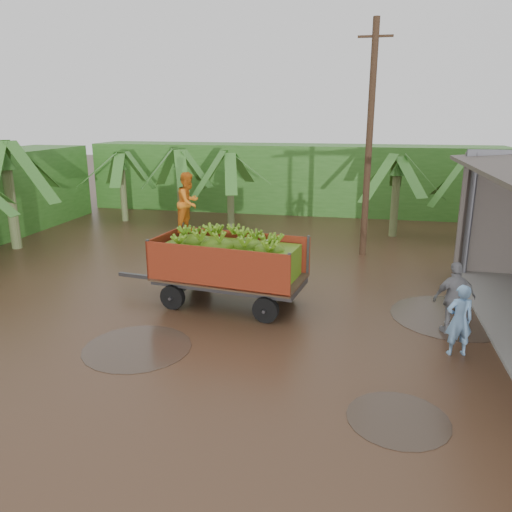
{
  "coord_description": "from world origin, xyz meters",
  "views": [
    {
      "loc": [
        1.82,
        -11.31,
        5.16
      ],
      "look_at": [
        -1.0,
        1.93,
        1.31
      ],
      "focal_mm": 35.0,
      "sensor_mm": 36.0,
      "label": 1
    }
  ],
  "objects_px": {
    "utility_pole": "(369,141)",
    "man_grey": "(454,298)",
    "banana_trailer": "(228,261)",
    "man_blue": "(459,320)"
  },
  "relations": [
    {
      "from": "banana_trailer",
      "to": "utility_pole",
      "type": "height_order",
      "value": "utility_pole"
    },
    {
      "from": "banana_trailer",
      "to": "man_blue",
      "type": "relative_size",
      "value": 3.51
    },
    {
      "from": "man_grey",
      "to": "man_blue",
      "type": "bearing_deg",
      "value": 68.72
    },
    {
      "from": "banana_trailer",
      "to": "man_blue",
      "type": "bearing_deg",
      "value": -10.49
    },
    {
      "from": "utility_pole",
      "to": "banana_trailer",
      "type": "bearing_deg",
      "value": -121.19
    },
    {
      "from": "banana_trailer",
      "to": "man_grey",
      "type": "height_order",
      "value": "banana_trailer"
    },
    {
      "from": "utility_pole",
      "to": "man_grey",
      "type": "bearing_deg",
      "value": -72.36
    },
    {
      "from": "utility_pole",
      "to": "man_blue",
      "type": "bearing_deg",
      "value": -75.34
    },
    {
      "from": "man_blue",
      "to": "man_grey",
      "type": "distance_m",
      "value": 1.19
    },
    {
      "from": "man_grey",
      "to": "utility_pole",
      "type": "relative_size",
      "value": 0.22
    }
  ]
}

